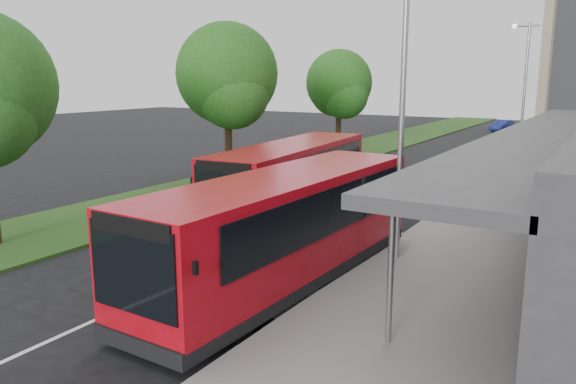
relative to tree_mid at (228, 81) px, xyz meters
name	(u,v)px	position (x,y,z in m)	size (l,w,h in m)	color
ground	(235,257)	(7.01, -9.05, -4.98)	(120.00, 120.00, 0.00)	black
pavement	(547,173)	(13.01, 10.95, -4.91)	(5.00, 80.00, 0.15)	gray
grass_verge	(331,156)	(0.01, 10.95, -4.93)	(5.00, 80.00, 0.10)	#214817
lane_centre_line	(408,179)	(7.01, 5.95, -4.98)	(0.12, 70.00, 0.01)	silver
kerb_dashes	(491,173)	(10.31, 9.95, -4.98)	(0.12, 56.00, 0.01)	silver
tree_mid	(228,81)	(0.00, 0.00, 0.00)	(4.80, 4.80, 7.72)	black
tree_far	(339,87)	(0.00, 12.00, -0.50)	(4.36, 4.36, 6.94)	black
lamp_post_near	(400,94)	(11.13, -7.05, -0.27)	(1.44, 0.28, 8.00)	gray
lamp_post_far	(523,85)	(11.13, 12.95, -0.27)	(1.44, 0.28, 8.00)	gray
bus_main	(285,229)	(9.37, -10.11, -3.54)	(2.84, 10.00, 2.81)	#AB091A
bus_second	(292,179)	(5.84, -3.84, -3.59)	(3.33, 9.80, 2.72)	#AB091A
litter_bin	(514,195)	(12.96, 1.10, -4.32)	(0.57, 0.57, 1.03)	#3E2A19
bollard	(522,168)	(12.11, 8.35, -4.32)	(0.17, 0.17, 1.03)	yellow
car_near	(517,133)	(8.50, 28.61, -4.42)	(1.33, 3.30, 1.12)	#5E0D17
car_far	(503,126)	(6.17, 35.12, -4.43)	(1.17, 3.35, 1.10)	navy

